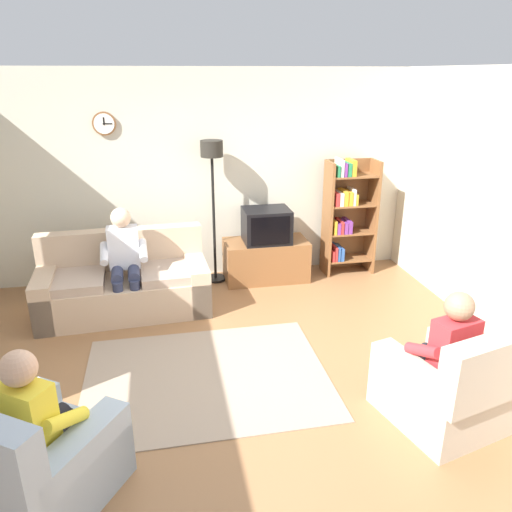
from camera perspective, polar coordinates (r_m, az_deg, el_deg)
The scene contains 13 objects.
ground_plane at distance 4.60m, azimuth -2.86°, elevation -14.28°, with size 12.00×12.00×0.00m, color #8C603D.
back_wall_assembly at distance 6.55m, azimuth -6.55°, elevation 9.19°, with size 6.20×0.17×2.70m.
couch at distance 5.90m, azimuth -15.07°, elevation -3.31°, with size 1.94×0.98×0.90m.
tv_stand at distance 6.58m, azimuth 1.15°, elevation -0.46°, with size 1.10×0.56×0.54m.
tv at distance 6.39m, azimuth 1.22°, elevation 3.57°, with size 0.60×0.49×0.44m.
bookshelf at distance 6.78m, azimuth 10.43°, elevation 4.90°, with size 0.68×0.36×1.59m.
floor_lamp at distance 6.24m, azimuth -5.09°, elevation 9.60°, with size 0.28×0.28×1.85m.
armchair_near_window at distance 3.65m, azimuth -24.11°, elevation -21.37°, with size 1.15×1.18×0.90m.
armchair_near_bookshelf at distance 4.28m, azimuth 21.26°, elevation -14.18°, with size 0.99×1.05×0.90m.
area_rug at distance 4.66m, azimuth -5.76°, elevation -13.83°, with size 2.20×1.70×0.01m, color gray.
person_on_couch at distance 5.65m, azimuth -15.06°, elevation -0.14°, with size 0.53×0.55×1.24m.
person_in_left_armchair at distance 3.51m, azimuth -23.81°, elevation -16.70°, with size 0.61×0.64×1.12m.
person_in_right_armchair at distance 4.16m, azimuth 20.94°, elevation -10.02°, with size 0.58×0.60×1.12m.
Camera 1 is at (-0.51, -3.75, 2.63)m, focal length 34.42 mm.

